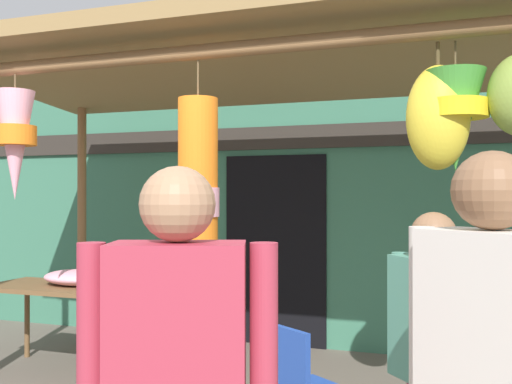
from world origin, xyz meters
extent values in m
cube|color=#387056|center=(0.00, 2.74, 1.76)|extent=(9.53, 0.25, 3.52)
cube|color=#2D2823|center=(0.00, 2.60, 2.18)|extent=(8.58, 0.04, 0.24)
cube|color=black|center=(-0.08, 2.61, 1.00)|extent=(1.10, 0.03, 2.00)
cylinder|color=brown|center=(-1.95, 1.85, 1.25)|extent=(0.09, 0.09, 2.50)
cylinder|color=brown|center=(0.25, 0.13, 2.50)|extent=(4.60, 0.10, 0.10)
cylinder|color=brown|center=(0.25, 1.85, 2.65)|extent=(4.60, 0.10, 0.10)
cube|color=olive|center=(0.25, 0.99, 2.62)|extent=(4.90, 2.22, 0.32)
cylinder|color=brown|center=(-1.25, 0.10, 2.39)|extent=(0.01, 0.01, 0.12)
cone|color=pink|center=(-1.25, 0.10, 1.94)|extent=(0.28, 0.28, 0.79)
cylinder|color=orange|center=(-1.25, 0.10, 2.01)|extent=(0.30, 0.30, 0.14)
cylinder|color=brown|center=(0.18, 0.14, 2.33)|extent=(0.01, 0.01, 0.25)
cylinder|color=orange|center=(0.18, 0.14, 1.69)|extent=(0.26, 0.26, 1.04)
cylinder|color=pink|center=(0.18, 0.14, 1.54)|extent=(0.28, 0.28, 0.19)
cylinder|color=brown|center=(1.76, 0.19, 2.37)|extent=(0.01, 0.01, 0.17)
cone|color=green|center=(1.76, 0.19, 2.00)|extent=(0.34, 0.34, 0.57)
cylinder|color=yellow|center=(1.76, 0.19, 2.07)|extent=(0.36, 0.36, 0.10)
cylinder|color=#4C3D23|center=(1.66, 0.18, 2.39)|extent=(0.02, 0.02, 0.13)
ellipsoid|color=yellow|center=(1.66, 0.18, 2.02)|extent=(0.35, 0.30, 0.60)
cube|color=brown|center=(-1.53, 1.08, 0.75)|extent=(1.48, 0.66, 0.04)
cylinder|color=brown|center=(-0.84, 0.80, 0.37)|extent=(0.05, 0.05, 0.73)
cylinder|color=brown|center=(-2.22, 1.36, 0.37)|extent=(0.05, 0.05, 0.73)
cylinder|color=brown|center=(-0.84, 1.36, 0.37)|extent=(0.05, 0.05, 0.73)
ellipsoid|color=pink|center=(-1.47, 1.14, 0.84)|extent=(0.65, 0.46, 0.14)
ellipsoid|color=#D13399|center=(-1.37, 1.09, 0.85)|extent=(0.29, 0.23, 0.10)
cube|color=#2347A8|center=(0.85, -0.14, 0.64)|extent=(0.35, 0.26, 0.40)
cylinder|color=olive|center=(-0.34, 1.12, 0.11)|extent=(0.43, 0.43, 0.22)
cube|color=silver|center=(1.88, -1.47, 1.16)|extent=(0.45, 0.41, 0.63)
cylinder|color=silver|center=(1.67, -1.32, 1.20)|extent=(0.08, 0.08, 0.57)
sphere|color=#896042|center=(1.88, -1.47, 1.60)|extent=(0.23, 0.23, 0.23)
cube|color=#4C8E7A|center=(1.67, -0.57, 1.02)|extent=(0.43, 0.45, 0.56)
cylinder|color=#4C8E7A|center=(1.84, -0.76, 1.05)|extent=(0.08, 0.08, 0.50)
cylinder|color=#4C8E7A|center=(1.51, -0.37, 1.05)|extent=(0.08, 0.08, 0.50)
sphere|color=#896042|center=(1.67, -0.57, 1.41)|extent=(0.20, 0.20, 0.20)
cube|color=#B23347|center=(1.00, -1.75, 1.13)|extent=(0.45, 0.34, 0.62)
cylinder|color=#B23347|center=(1.24, -1.66, 1.16)|extent=(0.08, 0.08, 0.56)
cylinder|color=#B23347|center=(0.76, -1.83, 1.16)|extent=(0.08, 0.08, 0.56)
sphere|color=tan|center=(1.00, -1.75, 1.56)|extent=(0.23, 0.23, 0.23)
camera|label=1|loc=(1.80, -3.30, 1.59)|focal=41.24mm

